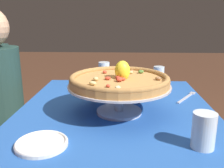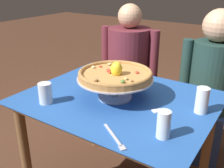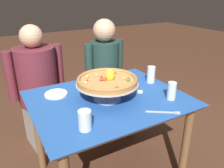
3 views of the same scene
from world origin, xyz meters
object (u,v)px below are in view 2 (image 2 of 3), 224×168
Objects in this scene: sugar_packet at (157,111)px; diner_left at (128,74)px; pizza_stand at (115,83)px; pizza at (115,74)px; water_glass_front_left at (45,94)px; water_glass_side_right at (202,101)px; dinner_fork at (115,138)px; diner_right at (209,94)px; water_glass_front_right at (163,126)px; side_plate at (99,74)px.

diner_left is (-0.61, 0.75, -0.14)m from sugar_packet.
pizza reaches higher than pizza_stand.
water_glass_side_right is at bearing 26.09° from water_glass_front_left.
pizza is (0.00, -0.00, 0.06)m from pizza_stand.
diner_right is (0.14, 1.08, -0.16)m from dinner_fork.
diner_left is (-0.33, 0.73, -0.23)m from pizza_stand.
water_glass_front_right is 0.67× the size of dinner_fork.
water_glass_front_left is 0.69× the size of side_plate.
sugar_packet is at bearing -3.72° from pizza_stand.
side_plate is at bearing 131.43° from dinner_fork.
water_glass_side_right reaches higher than dinner_fork.
water_glass_side_right is at bearing -38.26° from diner_left.
dinner_fork is 0.33m from sugar_packet.
side_plate reaches higher than sugar_packet.
pizza_stand reaches higher than side_plate.
water_glass_side_right is 0.78m from side_plate.
pizza is 0.31m from sugar_packet.
diner_right is at bearing 82.64° from dinner_fork.
water_glass_side_right is 1.04m from diner_left.
dinner_fork is (0.23, -0.35, -0.14)m from pizza.
side_plate reaches higher than dinner_fork.
sugar_packet is at bearing -148.66° from water_glass_side_right.
diner_left is at bearing 92.77° from water_glass_front_left.
water_glass_side_right is 1.18× the size of water_glass_front_left.
water_glass_side_right is 0.81× the size of side_plate.
pizza is 8.36× the size of sugar_packet.
pizza_stand is 0.86m from diner_right.
side_plate is at bearing 140.55° from pizza_stand.
dinner_fork is (-0.24, -0.45, -0.06)m from water_glass_side_right.
diner_right is at bearing 63.54° from pizza_stand.
sugar_packet is (0.05, 0.33, -0.00)m from dinner_fork.
water_glass_side_right reaches higher than water_glass_front_right.
dinner_fork is at bearing -98.39° from sugar_packet.
pizza_stand is 1.04× the size of pizza.
pizza is 2.47× the size of side_plate.
dinner_fork is at bearing -62.57° from diner_left.
dinner_fork is at bearing -118.29° from water_glass_side_right.
diner_left reaches higher than pizza_stand.
pizza reaches higher than dinner_fork.
diner_left is (-0.04, 0.48, -0.15)m from side_plate.
diner_right is (-0.10, 0.63, -0.22)m from water_glass_side_right.
side_plate is at bearing -85.76° from diner_left.
water_glass_front_left is (-0.29, -0.27, -0.10)m from pizza.
sugar_packet is 0.04× the size of diner_right.
side_plate is at bearing 91.39° from water_glass_front_left.
pizza is 0.46m from water_glass_front_right.
diner_left reaches higher than water_glass_side_right.
pizza_stand is 0.48m from water_glass_side_right.
diner_right is (0.09, 0.75, -0.16)m from sugar_packet.
dinner_fork is (-0.17, -0.13, -0.05)m from water_glass_front_right.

